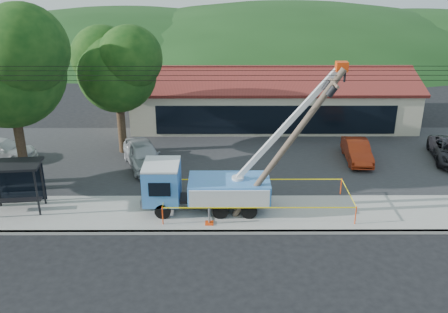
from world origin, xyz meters
The scene contains 17 objects.
ground centered at (0.00, 0.00, 0.00)m, with size 120.00×120.00×0.00m, color black.
curb centered at (0.00, 2.10, 0.07)m, with size 60.00×0.25×0.15m, color gray.
sidewalk centered at (0.00, 4.00, 0.07)m, with size 60.00×4.00×0.15m, color gray.
parking_lot centered at (0.00, 12.00, 0.05)m, with size 60.00×12.00×0.10m, color #28282B.
strip_mall centered at (4.00, 19.98, 1.88)m, with size 22.50×8.53×4.67m.
tree_west_near centered at (-12.00, 8.00, 7.52)m, with size 7.56×6.72×10.80m.
tree_lot centered at (-7.00, 13.00, 6.21)m, with size 6.30×5.60×8.94m.
hill_west centered at (-15.00, 55.00, 0.00)m, with size 78.40×56.00×28.00m, color #173814.
hill_center centered at (10.00, 55.00, 0.00)m, with size 89.60×64.00×32.00m, color #173814.
hill_east centered at (30.00, 55.00, 0.00)m, with size 72.80×52.00×26.00m, color #173814.
utility_truck centered at (-1.05, 4.43, 1.60)m, with size 10.34×3.63×8.11m.
leaning_pole centered at (3.44, 3.70, 4.50)m, with size 5.41×1.78×8.03m.
bus_shelter centered at (-11.04, 4.49, 2.17)m, with size 3.01×2.04×2.74m.
caution_tape centered at (1.85, 4.48, 0.88)m, with size 9.95×3.45×1.00m.
car_silver centered at (-5.18, 10.34, 0.00)m, with size 1.98×4.92×1.68m, color #AFB1B6.
car_red centered at (8.98, 11.27, 0.00)m, with size 1.46×4.19×1.38m, color maroon.
car_white centered at (-14.92, 11.66, 0.00)m, with size 1.91×4.69×1.36m, color silver.
Camera 1 is at (-0.04, -19.62, 13.19)m, focal length 40.00 mm.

